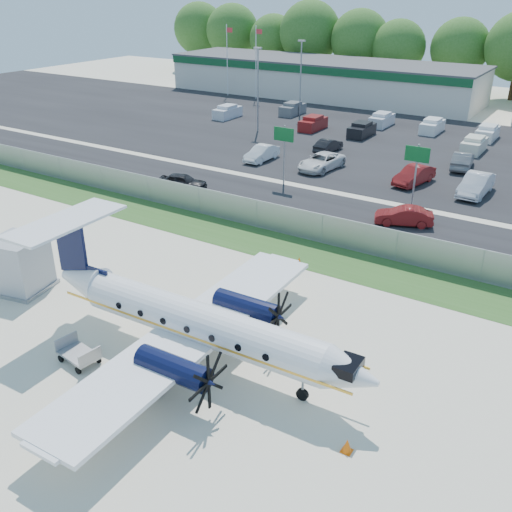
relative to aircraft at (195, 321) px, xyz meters
The scene contains 29 objects.
ground 2.32m from the aircraft, 151.41° to the left, with size 170.00×170.00×0.00m, color beige.
grass_verge 12.73m from the aircraft, 94.44° to the left, with size 170.00×4.00×0.02m, color #2D561E.
access_road 19.66m from the aircraft, 92.85° to the left, with size 170.00×8.00×0.02m, color black.
parking_lot 40.59m from the aircraft, 91.37° to the left, with size 170.00×32.00×0.02m, color black.
perimeter_fence 14.60m from the aircraft, 93.83° to the left, with size 120.00×0.06×1.99m.
building_west 67.32m from the aircraft, 111.78° to the left, with size 46.40×12.40×5.24m.
sign_left 25.14m from the aircraft, 110.95° to the left, with size 1.80×0.26×5.00m.
sign_mid 23.58m from the aircraft, 85.05° to the left, with size 1.80×0.26×5.00m.
flagpole_west 66.77m from the aircraft, 123.60° to the left, with size 1.06×0.12×10.00m.
flagpole_east 64.14m from the aircraft, 119.87° to the left, with size 1.06×0.12×10.00m.
light_pole_nw 43.98m from the aircraft, 118.56° to the left, with size 0.90×0.35×9.09m.
light_pole_sw 52.96m from the aircraft, 113.37° to the left, with size 0.90×0.35×9.09m.
tree_line 74.56m from the aircraft, 90.75° to the left, with size 112.00×6.00×14.00m, color #2E5E1B, non-canonical shape.
aircraft is the anchor object (origin of this frame).
pushback_tug 13.34m from the aircraft, behind, with size 2.51×1.95×1.27m.
baggage_cart_near 5.47m from the aircraft, 145.65° to the right, with size 2.05×1.40×1.00m.
service_container 12.21m from the aircraft, behind, with size 3.22×3.22×3.03m.
cone_nose 8.36m from the aircraft, 10.77° to the right, with size 0.39×0.39×0.56m.
cone_port_wing 6.74m from the aircraft, 112.87° to the right, with size 0.35×0.35×0.49m.
cone_starboard_wing 11.03m from the aircraft, 93.43° to the left, with size 0.38×0.38×0.55m.
road_car_west 23.69m from the aircraft, 130.43° to the left, with size 1.61×4.01×1.37m, color black.
road_car_mid 20.66m from the aircraft, 83.03° to the left, with size 1.39×3.99×1.31m, color maroon.
parked_car_a 32.12m from the aircraft, 116.57° to the left, with size 1.51×4.34×1.43m, color silver.
parked_car_b 30.35m from the aircraft, 105.81° to the left, with size 2.42×5.25×1.46m, color silver.
parked_car_c 29.64m from the aircraft, 89.64° to the left, with size 1.61×4.62×1.52m, color maroon.
parked_car_d 30.08m from the aircraft, 79.96° to the left, with size 1.79×5.13×1.69m, color silver.
parked_car_f 36.42m from the aircraft, 106.51° to the left, with size 1.39×3.97×1.31m, color black.
parked_car_g 36.41m from the aircraft, 86.08° to the left, with size 1.63×4.67×1.54m, color #595B5E.
far_parking_rows 45.59m from the aircraft, 91.22° to the left, with size 56.00×10.00×1.60m, color gray, non-canonical shape.
Camera 1 is at (14.54, -16.99, 15.39)m, focal length 40.00 mm.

